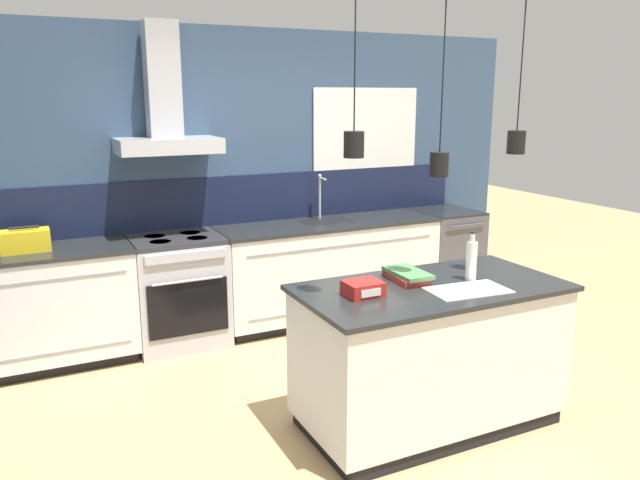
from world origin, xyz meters
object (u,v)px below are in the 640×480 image
object	(u,v)px
bottle_on_island	(471,260)
oven_range	(179,290)
dishwasher	(444,255)
book_stack	(407,275)
yellow_toolbox	(25,241)
red_supply_box	(363,289)

from	to	relation	value
bottle_on_island	oven_range	bearing A→B (deg)	124.21
dishwasher	book_stack	xyz separation A→B (m)	(-1.71, -1.85, 0.49)
book_stack	yellow_toolbox	world-z (taller)	yellow_toolbox
dishwasher	yellow_toolbox	xyz separation A→B (m)	(-3.81, 0.00, 0.54)
oven_range	red_supply_box	distance (m)	2.13
oven_range	yellow_toolbox	xyz separation A→B (m)	(-1.10, 0.00, 0.54)
dishwasher	book_stack	world-z (taller)	book_stack
dishwasher	bottle_on_island	bearing A→B (deg)	-123.70
dishwasher	red_supply_box	world-z (taller)	red_supply_box
red_supply_box	dishwasher	bearing A→B (deg)	43.46
book_stack	dishwasher	bearing A→B (deg)	47.26
dishwasher	bottle_on_island	size ratio (longest dim) A/B	2.94
oven_range	book_stack	xyz separation A→B (m)	(1.00, -1.84, 0.49)
red_supply_box	book_stack	bearing A→B (deg)	19.97
bottle_on_island	yellow_toolbox	xyz separation A→B (m)	(-2.47, 2.01, -0.05)
oven_range	red_supply_box	world-z (taller)	red_supply_box
oven_range	red_supply_box	xyz separation A→B (m)	(0.61, -1.98, 0.50)
bottle_on_island	book_stack	distance (m)	0.41
dishwasher	bottle_on_island	world-z (taller)	bottle_on_island
bottle_on_island	red_supply_box	xyz separation A→B (m)	(-0.76, 0.02, -0.09)
book_stack	red_supply_box	size ratio (longest dim) A/B	1.65
dishwasher	book_stack	bearing A→B (deg)	-132.74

